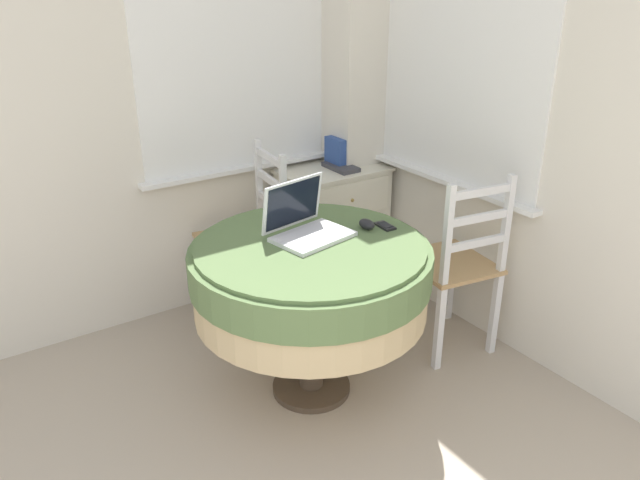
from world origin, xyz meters
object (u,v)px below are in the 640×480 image
object	(u,v)px
dining_chair_near_right_window	(455,266)
laptop	(306,225)
book_on_cabinet	(341,167)
dining_chair_near_back_window	(249,238)
computer_mouse	(367,224)
corner_cabinet	(333,227)
round_dining_table	(311,275)
cell_phone	(385,226)
storage_box	(343,151)

from	to	relation	value
dining_chair_near_right_window	laptop	bearing A→B (deg)	167.19
laptop	book_on_cabinet	distance (m)	1.03
dining_chair_near_back_window	book_on_cabinet	world-z (taller)	dining_chair_near_back_window
computer_mouse	corner_cabinet	size ratio (longest dim) A/B	0.12
book_on_cabinet	laptop	bearing A→B (deg)	-134.24
computer_mouse	dining_chair_near_back_window	distance (m)	0.87
computer_mouse	dining_chair_near_right_window	bearing A→B (deg)	-9.81
book_on_cabinet	dining_chair_near_right_window	bearing A→B (deg)	-87.36
round_dining_table	cell_phone	bearing A→B (deg)	-4.45
storage_box	computer_mouse	bearing A→B (deg)	-119.75
computer_mouse	cell_phone	world-z (taller)	computer_mouse
dining_chair_near_back_window	dining_chair_near_right_window	world-z (taller)	same
corner_cabinet	dining_chair_near_right_window	bearing A→B (deg)	-85.35
round_dining_table	dining_chair_near_back_window	size ratio (longest dim) A/B	1.09
round_dining_table	book_on_cabinet	xyz separation A→B (m)	(0.75, 0.82, 0.14)
dining_chair_near_back_window	storage_box	size ratio (longest dim) A/B	5.56
laptop	corner_cabinet	world-z (taller)	laptop
dining_chair_near_right_window	corner_cabinet	world-z (taller)	dining_chair_near_right_window
dining_chair_near_right_window	storage_box	world-z (taller)	dining_chair_near_right_window
cell_phone	dining_chair_near_right_window	world-z (taller)	dining_chair_near_right_window
dining_chair_near_back_window	laptop	bearing A→B (deg)	-96.52
computer_mouse	dining_chair_near_back_window	bearing A→B (deg)	103.15
laptop	storage_box	bearing A→B (deg)	45.89
cell_phone	corner_cabinet	distance (m)	1.01
storage_box	book_on_cabinet	world-z (taller)	storage_box
laptop	dining_chair_near_back_window	world-z (taller)	laptop
computer_mouse	storage_box	distance (m)	1.01
dining_chair_near_right_window	corner_cabinet	xyz separation A→B (m)	(-0.08, 0.93, -0.09)
dining_chair_near_back_window	dining_chair_near_right_window	bearing A→B (deg)	-52.32
round_dining_table	computer_mouse	xyz separation A→B (m)	(0.30, -0.00, 0.17)
dining_chair_near_right_window	storage_box	distance (m)	1.03
dining_chair_near_right_window	book_on_cabinet	size ratio (longest dim) A/B	4.19
cell_phone	book_on_cabinet	bearing A→B (deg)	66.54
computer_mouse	dining_chair_near_back_window	world-z (taller)	dining_chair_near_back_window
computer_mouse	corner_cabinet	world-z (taller)	computer_mouse
laptop	dining_chair_near_back_window	xyz separation A→B (m)	(0.08, 0.70, -0.34)
computer_mouse	dining_chair_near_back_window	xyz separation A→B (m)	(-0.18, 0.79, -0.31)
book_on_cabinet	dining_chair_near_back_window	bearing A→B (deg)	-177.25
round_dining_table	computer_mouse	size ratio (longest dim) A/B	11.86
laptop	dining_chair_near_right_window	bearing A→B (deg)	-12.81
dining_chair_near_back_window	round_dining_table	bearing A→B (deg)	-98.14
dining_chair_near_back_window	storage_box	distance (m)	0.78
dining_chair_near_right_window	book_on_cabinet	world-z (taller)	dining_chair_near_right_window
cell_phone	dining_chair_near_right_window	size ratio (longest dim) A/B	0.11
computer_mouse	corner_cabinet	xyz separation A→B (m)	(0.42, 0.85, -0.40)
computer_mouse	book_on_cabinet	xyz separation A→B (m)	(0.45, 0.82, -0.03)
computer_mouse	book_on_cabinet	bearing A→B (deg)	61.29
round_dining_table	laptop	distance (m)	0.22
cell_phone	dining_chair_near_right_window	xyz separation A→B (m)	(0.41, -0.06, -0.29)
dining_chair_near_back_window	corner_cabinet	xyz separation A→B (m)	(0.60, 0.06, -0.09)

